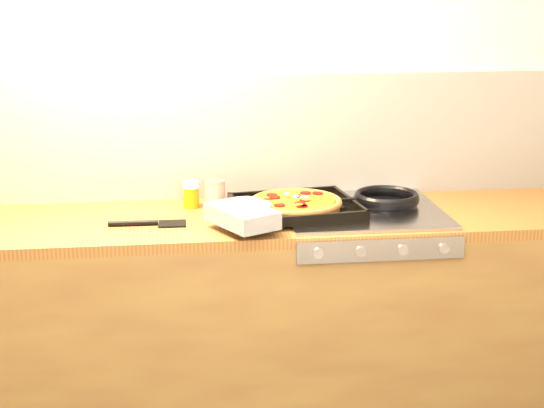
{
  "coord_description": "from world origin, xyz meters",
  "views": [
    {
      "loc": [
        -0.27,
        -1.91,
        1.78
      ],
      "look_at": [
        0.1,
        1.08,
        0.95
      ],
      "focal_mm": 55.0,
      "sensor_mm": 36.0,
      "label": 1
    }
  ],
  "objects": [
    {
      "name": "wooden_spoon",
      "position": [
        0.25,
        1.28,
        0.91
      ],
      "size": [
        0.3,
        0.1,
        0.02
      ],
      "color": "#AA7348",
      "rests_on": "counter_run"
    },
    {
      "name": "pizza_on_tray",
      "position": [
        0.13,
        1.05,
        0.95
      ],
      "size": [
        0.6,
        0.57,
        0.08
      ],
      "color": "black",
      "rests_on": "stovetop"
    },
    {
      "name": "tomato_can",
      "position": [
        -0.1,
        1.22,
        0.96
      ],
      "size": [
        0.08,
        0.08,
        0.11
      ],
      "color": "maroon",
      "rests_on": "counter_run"
    },
    {
      "name": "juice_glass",
      "position": [
        -0.2,
        1.25,
        0.95
      ],
      "size": [
        0.07,
        0.07,
        0.11
      ],
      "color": "#C9770B",
      "rests_on": "counter_run"
    },
    {
      "name": "room_shell",
      "position": [
        0.0,
        1.39,
        1.15
      ],
      "size": [
        3.2,
        3.2,
        3.2
      ],
      "color": "white",
      "rests_on": "ground"
    },
    {
      "name": "frying_pan",
      "position": [
        0.55,
        1.14,
        0.94
      ],
      "size": [
        0.44,
        0.3,
        0.04
      ],
      "color": "black",
      "rests_on": "stovetop"
    },
    {
      "name": "black_spatula",
      "position": [
        -0.36,
        1.02,
        0.91
      ],
      "size": [
        0.28,
        0.09,
        0.02
      ],
      "color": "black",
      "rests_on": "counter_run"
    },
    {
      "name": "counter_run",
      "position": [
        0.0,
        1.1,
        0.45
      ],
      "size": [
        3.2,
        0.62,
        0.9
      ],
      "color": "olive",
      "rests_on": "ground"
    },
    {
      "name": "stovetop",
      "position": [
        0.45,
        1.1,
        0.91
      ],
      "size": [
        0.6,
        0.56,
        0.02
      ],
      "primitive_type": "cube",
      "color": "#A1A1A6",
      "rests_on": "counter_run"
    }
  ]
}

